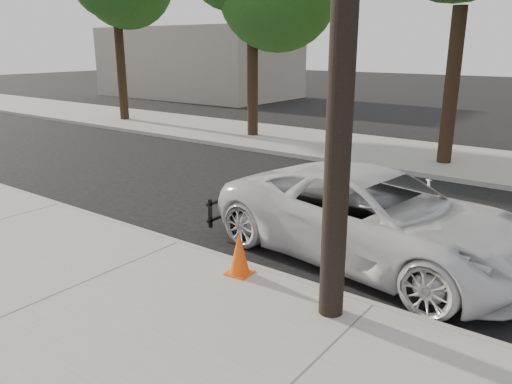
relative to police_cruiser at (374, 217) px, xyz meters
The scene contains 7 objects.
ground 3.29m from the police_cruiser, behind, with size 120.00×120.00×0.00m, color black.
near_sidewalk 5.12m from the police_cruiser, 128.74° to the right, with size 90.00×4.40×0.15m, color gray.
far_sidewalk 9.43m from the police_cruiser, 109.70° to the left, with size 90.00×5.00×0.15m, color gray.
curb_near 3.70m from the police_cruiser, 151.10° to the right, with size 90.00×0.12×0.16m, color #9E9B93.
building_far 30.88m from the police_cruiser, 138.71° to the left, with size 14.00×8.00×5.00m, color gray.
police_cruiser is the anchor object (origin of this frame).
traffic_cone 2.57m from the police_cruiser, 122.52° to the right, with size 0.41×0.41×0.75m.
Camera 1 is at (6.50, -8.36, 3.78)m, focal length 35.00 mm.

